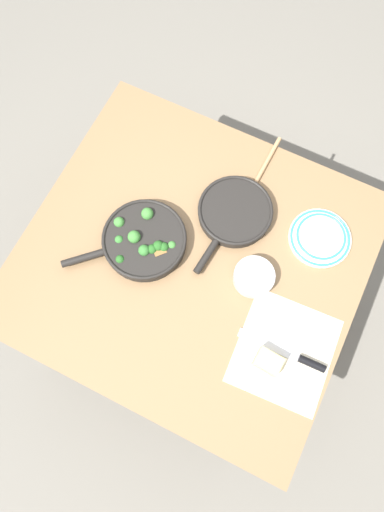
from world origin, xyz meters
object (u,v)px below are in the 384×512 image
object	(u,v)px
skillet_eggs	(235,212)
prep_bowl_steel	(254,277)
wooden_spoon	(254,185)
dinner_plate_stack	(320,237)
grater_knife	(294,356)
cheese_block	(268,362)
skillet_broccoli	(143,240)

from	to	relation	value
skillet_eggs	prep_bowl_steel	world-z (taller)	prep_bowl_steel
wooden_spoon	prep_bowl_steel	bearing A→B (deg)	25.23
dinner_plate_stack	prep_bowl_steel	xyz separation A→B (m)	(0.14, 0.23, 0.01)
grater_knife	prep_bowl_steel	xyz separation A→B (m)	(0.21, -0.17, 0.01)
grater_knife	skillet_eggs	bearing A→B (deg)	-46.01
skillet_eggs	prep_bowl_steel	size ratio (longest dim) A/B	2.86
cheese_block	skillet_broccoli	bearing A→B (deg)	-18.89
skillet_eggs	wooden_spoon	distance (m)	0.13
prep_bowl_steel	dinner_plate_stack	bearing A→B (deg)	-122.58
cheese_block	prep_bowl_steel	xyz separation A→B (m)	(0.15, -0.23, -0.00)
skillet_eggs	skillet_broccoli	bearing A→B (deg)	-39.69
skillet_eggs	wooden_spoon	size ratio (longest dim) A/B	1.12
wooden_spoon	prep_bowl_steel	size ratio (longest dim) A/B	2.55
grater_knife	cheese_block	xyz separation A→B (m)	(0.07, 0.05, 0.02)
wooden_spoon	grater_knife	xyz separation A→B (m)	(-0.35, 0.48, 0.00)
skillet_broccoli	dinner_plate_stack	xyz separation A→B (m)	(-0.52, -0.27, -0.01)
dinner_plate_stack	prep_bowl_steel	bearing A→B (deg)	57.42
skillet_eggs	grater_knife	distance (m)	0.51
cheese_block	prep_bowl_steel	bearing A→B (deg)	-56.99
skillet_broccoli	prep_bowl_steel	xyz separation A→B (m)	(-0.38, -0.05, -0.00)
skillet_eggs	prep_bowl_steel	distance (m)	0.23
prep_bowl_steel	wooden_spoon	bearing A→B (deg)	-66.84
cheese_block	dinner_plate_stack	xyz separation A→B (m)	(0.00, -0.45, -0.01)
wooden_spoon	prep_bowl_steel	xyz separation A→B (m)	(-0.13, 0.31, 0.01)
grater_knife	prep_bowl_steel	distance (m)	0.28
skillet_eggs	cheese_block	xyz separation A→B (m)	(-0.30, 0.41, 0.00)
grater_knife	dinner_plate_stack	size ratio (longest dim) A/B	1.36
grater_knife	cheese_block	bearing A→B (deg)	37.05
cheese_block	prep_bowl_steel	distance (m)	0.27
skillet_broccoli	wooden_spoon	size ratio (longest dim) A/B	1.03
prep_bowl_steel	cheese_block	bearing A→B (deg)	123.01
skillet_broccoli	skillet_eggs	bearing A→B (deg)	-179.15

